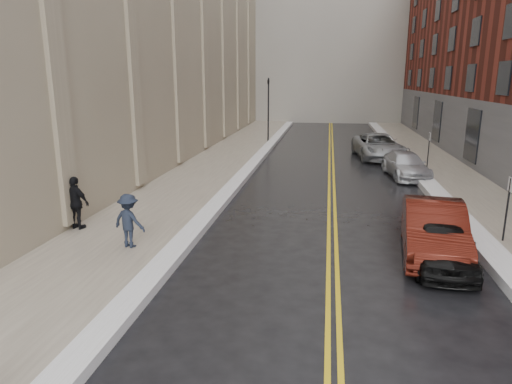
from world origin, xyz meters
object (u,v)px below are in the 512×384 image
(car_maroon, at_px, (434,229))
(car_black, at_px, (440,243))
(pedestrian_b, at_px, (129,221))
(pedestrian_c, at_px, (76,203))
(car_silver_far, at_px, (378,146))
(car_silver_near, at_px, (406,165))

(car_maroon, bearing_deg, car_black, -81.96)
(car_black, distance_m, pedestrian_b, 9.19)
(car_maroon, height_order, pedestrian_c, pedestrian_c)
(car_black, distance_m, car_maroon, 0.83)
(car_silver_far, xyz_separation_m, pedestrian_c, (-11.74, -17.06, 0.26))
(car_silver_near, bearing_deg, car_maroon, -101.99)
(car_black, distance_m, car_silver_far, 18.07)
(car_black, bearing_deg, car_silver_near, 88.49)
(pedestrian_c, bearing_deg, car_maroon, -166.65)
(car_silver_near, distance_m, car_silver_far, 5.89)
(car_black, bearing_deg, car_silver_far, 92.70)
(car_maroon, height_order, car_silver_near, car_maroon)
(car_black, xyz_separation_m, pedestrian_b, (-9.18, -0.34, 0.30))
(car_silver_far, bearing_deg, car_silver_near, -88.43)
(car_black, relative_size, pedestrian_b, 2.40)
(car_silver_far, xyz_separation_m, pedestrian_b, (-9.22, -18.41, 0.17))
(pedestrian_b, height_order, pedestrian_c, pedestrian_c)
(pedestrian_b, xyz_separation_m, pedestrian_c, (-2.51, 1.35, 0.08))
(car_silver_near, bearing_deg, car_silver_far, 91.44)
(car_silver_near, bearing_deg, pedestrian_b, -135.99)
(car_maroon, relative_size, car_silver_far, 0.83)
(car_maroon, distance_m, pedestrian_c, 11.67)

